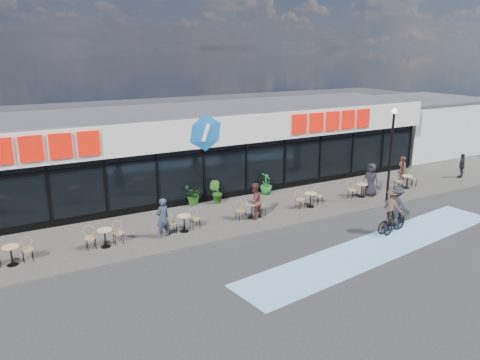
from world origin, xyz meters
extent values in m
plane|color=#28282B|center=(0.00, 0.00, 0.00)|extent=(120.00, 120.00, 0.00)
cube|color=#514D47|center=(0.00, 4.50, 0.05)|extent=(44.00, 5.00, 0.10)
cube|color=#7AB1E8|center=(4.00, -1.50, 0.01)|extent=(14.17, 4.13, 0.01)
cube|color=black|center=(0.00, 10.00, 1.50)|extent=(30.00, 6.00, 3.00)
cube|color=beige|center=(0.00, 9.85, 3.75)|extent=(30.60, 6.30, 1.50)
cube|color=#47474C|center=(0.00, 10.00, 4.55)|extent=(30.60, 6.30, 0.10)
cube|color=navy|center=(0.00, 6.96, 3.05)|extent=(30.60, 0.08, 0.18)
cube|color=black|center=(0.00, 6.97, 2.65)|extent=(30.00, 0.06, 0.08)
cube|color=black|center=(0.00, 6.98, 0.20)|extent=(30.00, 0.10, 0.40)
cube|color=red|center=(-8.00, 6.70, 3.80)|extent=(5.63, 0.18, 1.10)
cube|color=red|center=(8.00, 6.70, 3.80)|extent=(5.63, 0.18, 1.10)
ellipsoid|color=#1660B6|center=(0.00, 6.70, 3.80)|extent=(1.90, 0.24, 1.90)
cylinder|color=black|center=(-7.50, 6.97, 1.50)|extent=(0.10, 0.10, 3.00)
cylinder|color=black|center=(-5.00, 6.97, 1.50)|extent=(0.10, 0.10, 3.00)
cylinder|color=black|center=(-2.50, 6.97, 1.50)|extent=(0.10, 0.10, 3.00)
cylinder|color=black|center=(0.00, 6.97, 1.50)|extent=(0.10, 0.10, 3.00)
cylinder|color=black|center=(2.50, 6.97, 1.50)|extent=(0.10, 0.10, 3.00)
cylinder|color=black|center=(5.00, 6.97, 1.50)|extent=(0.10, 0.10, 3.00)
cylinder|color=black|center=(7.50, 6.97, 1.50)|extent=(0.10, 0.10, 3.00)
cylinder|color=black|center=(10.00, 6.97, 1.50)|extent=(0.10, 0.10, 3.00)
cylinder|color=black|center=(12.50, 6.97, 1.50)|extent=(0.10, 0.10, 3.00)
cylinder|color=black|center=(15.00, 6.97, 1.50)|extent=(0.10, 0.10, 3.00)
cube|color=silver|center=(20.50, 11.00, 2.00)|extent=(9.00, 7.00, 4.00)
cube|color=#47474C|center=(20.50, 11.00, 4.05)|extent=(9.20, 7.20, 0.12)
cylinder|color=black|center=(8.23, 2.30, 2.42)|extent=(0.12, 0.12, 4.64)
sphere|color=#FFF2CC|center=(8.23, 2.30, 4.84)|extent=(0.28, 0.28, 0.28)
cylinder|color=tan|center=(-9.33, 3.63, 0.82)|extent=(0.60, 0.60, 0.04)
cylinder|color=black|center=(-9.33, 3.63, 0.47)|extent=(0.06, 0.06, 0.70)
cylinder|color=black|center=(-9.33, 3.63, 0.11)|extent=(0.40, 0.40, 0.02)
cylinder|color=tan|center=(-5.91, 3.63, 0.82)|extent=(0.60, 0.60, 0.04)
cylinder|color=black|center=(-5.91, 3.63, 0.47)|extent=(0.06, 0.06, 0.70)
cylinder|color=black|center=(-5.91, 3.63, 0.11)|extent=(0.40, 0.40, 0.02)
cylinder|color=tan|center=(-2.50, 3.63, 0.82)|extent=(0.60, 0.60, 0.04)
cylinder|color=black|center=(-2.50, 3.63, 0.47)|extent=(0.06, 0.06, 0.70)
cylinder|color=black|center=(-2.50, 3.63, 0.11)|extent=(0.40, 0.40, 0.02)
cylinder|color=tan|center=(0.92, 3.63, 0.82)|extent=(0.60, 0.60, 0.04)
cylinder|color=black|center=(0.92, 3.63, 0.47)|extent=(0.06, 0.06, 0.70)
cylinder|color=black|center=(0.92, 3.63, 0.11)|extent=(0.40, 0.40, 0.02)
cylinder|color=tan|center=(4.33, 3.63, 0.82)|extent=(0.60, 0.60, 0.04)
cylinder|color=black|center=(4.33, 3.63, 0.47)|extent=(0.06, 0.06, 0.70)
cylinder|color=black|center=(4.33, 3.63, 0.11)|extent=(0.40, 0.40, 0.02)
cylinder|color=tan|center=(7.74, 3.63, 0.82)|extent=(0.60, 0.60, 0.04)
cylinder|color=black|center=(7.74, 3.63, 0.47)|extent=(0.06, 0.06, 0.70)
cylinder|color=black|center=(7.74, 3.63, 0.11)|extent=(0.40, 0.40, 0.02)
cylinder|color=tan|center=(11.16, 3.63, 0.82)|extent=(0.60, 0.60, 0.04)
cylinder|color=black|center=(11.16, 3.63, 0.47)|extent=(0.06, 0.06, 0.70)
cylinder|color=black|center=(11.16, 3.63, 0.11)|extent=(0.40, 0.40, 0.02)
imported|color=#214F16|center=(0.43, 6.49, 0.69)|extent=(0.82, 0.83, 1.18)
imported|color=#204F16|center=(-0.72, 6.75, 0.62)|extent=(1.21, 1.23, 1.03)
imported|color=#1B6022|center=(3.53, 6.58, 0.69)|extent=(0.85, 0.85, 1.18)
imported|color=#2B3143|center=(-3.52, 3.49, 0.96)|extent=(0.72, 0.57, 1.72)
imported|color=#522C2A|center=(1.00, 3.56, 0.96)|extent=(0.99, 0.87, 1.73)
imported|color=black|center=(8.31, 3.59, 1.01)|extent=(0.82, 1.02, 1.81)
imported|color=brown|center=(11.89, 4.69, 0.89)|extent=(0.39, 0.59, 1.58)
imported|color=black|center=(15.91, 3.66, 0.86)|extent=(0.97, 0.71, 1.53)
imported|color=black|center=(5.64, -0.70, 0.55)|extent=(1.88, 0.98, 1.09)
imported|color=black|center=(5.64, -0.70, 1.30)|extent=(0.90, 1.22, 1.69)
imported|color=black|center=(5.54, -0.59, 0.49)|extent=(1.63, 0.52, 0.97)
imported|color=brown|center=(5.54, -0.59, 1.23)|extent=(0.62, 1.04, 1.57)
camera|label=1|loc=(-9.56, -14.25, 7.82)|focal=35.00mm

